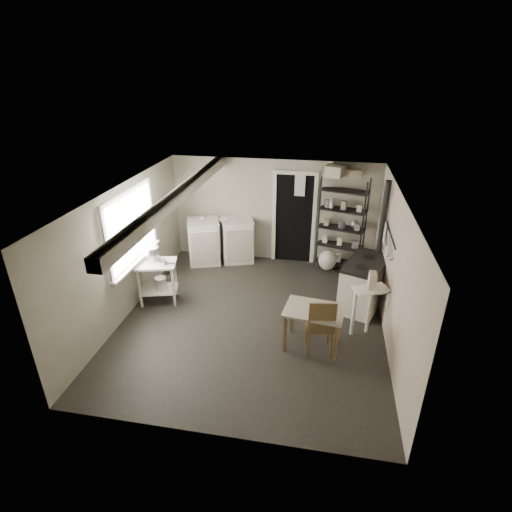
% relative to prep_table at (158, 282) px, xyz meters
% --- Properties ---
extents(floor, '(5.00, 5.00, 0.00)m').
position_rel_prep_table_xyz_m(floor, '(1.86, -0.28, -0.40)').
color(floor, black).
rests_on(floor, ground).
extents(ceiling, '(5.00, 5.00, 0.00)m').
position_rel_prep_table_xyz_m(ceiling, '(1.86, -0.28, 1.90)').
color(ceiling, white).
rests_on(ceiling, wall_back).
extents(wall_back, '(4.50, 0.02, 2.30)m').
position_rel_prep_table_xyz_m(wall_back, '(1.86, 2.22, 0.75)').
color(wall_back, '#A8A38F').
rests_on(wall_back, ground).
extents(wall_front, '(4.50, 0.02, 2.30)m').
position_rel_prep_table_xyz_m(wall_front, '(1.86, -2.78, 0.75)').
color(wall_front, '#A8A38F').
rests_on(wall_front, ground).
extents(wall_left, '(0.02, 5.00, 2.30)m').
position_rel_prep_table_xyz_m(wall_left, '(-0.39, -0.28, 0.75)').
color(wall_left, '#A8A38F').
rests_on(wall_left, ground).
extents(wall_right, '(0.02, 5.00, 2.30)m').
position_rel_prep_table_xyz_m(wall_right, '(4.11, -0.28, 0.75)').
color(wall_right, '#A8A38F').
rests_on(wall_right, ground).
extents(window, '(0.12, 1.76, 1.28)m').
position_rel_prep_table_xyz_m(window, '(-0.36, -0.08, 1.10)').
color(window, white).
rests_on(window, wall_left).
extents(doorway, '(0.96, 0.10, 2.08)m').
position_rel_prep_table_xyz_m(doorway, '(2.31, 2.19, 0.60)').
color(doorway, white).
rests_on(doorway, ground).
extents(ceiling_beam, '(0.18, 5.00, 0.18)m').
position_rel_prep_table_xyz_m(ceiling_beam, '(0.66, -0.28, 1.80)').
color(ceiling_beam, white).
rests_on(ceiling_beam, ceiling).
extents(wallpaper_panel, '(0.01, 5.00, 2.30)m').
position_rel_prep_table_xyz_m(wallpaper_panel, '(4.10, -0.28, 0.75)').
color(wallpaper_panel, beige).
rests_on(wallpaper_panel, wall_right).
extents(utensil_rail, '(0.06, 1.20, 0.44)m').
position_rel_prep_table_xyz_m(utensil_rail, '(4.05, 0.32, 1.15)').
color(utensil_rail, '#B3B3B6').
rests_on(utensil_rail, wall_right).
extents(prep_table, '(0.81, 0.67, 0.81)m').
position_rel_prep_table_xyz_m(prep_table, '(0.00, 0.00, 0.00)').
color(prep_table, white).
rests_on(prep_table, ground).
extents(stockpot, '(0.28, 0.28, 0.27)m').
position_rel_prep_table_xyz_m(stockpot, '(-0.09, 0.09, 0.54)').
color(stockpot, '#B3B3B6').
rests_on(stockpot, prep_table).
extents(saucepan, '(0.20, 0.20, 0.09)m').
position_rel_prep_table_xyz_m(saucepan, '(0.14, -0.03, 0.45)').
color(saucepan, '#B3B3B6').
rests_on(saucepan, prep_table).
extents(bucket, '(0.25, 0.25, 0.24)m').
position_rel_prep_table_xyz_m(bucket, '(0.05, 0.01, -0.02)').
color(bucket, '#B3B3B6').
rests_on(bucket, prep_table).
extents(base_cabinets, '(1.63, 1.10, 0.99)m').
position_rel_prep_table_xyz_m(base_cabinets, '(0.71, 1.90, 0.06)').
color(base_cabinets, '#EDE5CF').
rests_on(base_cabinets, ground).
extents(mixing_bowl, '(0.33, 0.33, 0.07)m').
position_rel_prep_table_xyz_m(mixing_bowl, '(0.80, 1.85, 0.56)').
color(mixing_bowl, white).
rests_on(mixing_bowl, base_cabinets).
extents(counter_cup, '(0.12, 0.12, 0.09)m').
position_rel_prep_table_xyz_m(counter_cup, '(0.33, 1.81, 0.57)').
color(counter_cup, white).
rests_on(counter_cup, base_cabinets).
extents(shelf_rack, '(1.03, 0.62, 2.03)m').
position_rel_prep_table_xyz_m(shelf_rack, '(3.34, 2.02, 0.55)').
color(shelf_rack, black).
rests_on(shelf_rack, ground).
extents(shelf_jar, '(0.12, 0.12, 0.20)m').
position_rel_prep_table_xyz_m(shelf_jar, '(3.09, 2.08, 0.97)').
color(shelf_jar, white).
rests_on(shelf_jar, shelf_rack).
extents(storage_box_a, '(0.40, 0.38, 0.23)m').
position_rel_prep_table_xyz_m(storage_box_a, '(3.10, 2.04, 1.61)').
color(storage_box_a, beige).
rests_on(storage_box_a, shelf_rack).
extents(storage_box_b, '(0.32, 0.32, 0.16)m').
position_rel_prep_table_xyz_m(storage_box_b, '(3.47, 2.06, 1.59)').
color(storage_box_b, beige).
rests_on(storage_box_b, shelf_rack).
extents(stove, '(1.00, 1.29, 0.90)m').
position_rel_prep_table_xyz_m(stove, '(3.78, 0.55, 0.04)').
color(stove, '#EDE5CF').
rests_on(stove, ground).
extents(stovepipe, '(0.12, 0.12, 1.43)m').
position_rel_prep_table_xyz_m(stovepipe, '(4.02, 0.99, 1.19)').
color(stovepipe, black).
rests_on(stovepipe, stove).
extents(side_ledge, '(0.63, 0.50, 0.85)m').
position_rel_prep_table_xyz_m(side_ledge, '(3.79, -0.32, 0.03)').
color(side_ledge, white).
rests_on(side_ledge, ground).
extents(oats_box, '(0.11, 0.18, 0.27)m').
position_rel_prep_table_xyz_m(oats_box, '(3.80, -0.30, 0.61)').
color(oats_box, beige).
rests_on(oats_box, side_ledge).
extents(work_table, '(0.98, 0.74, 0.69)m').
position_rel_prep_table_xyz_m(work_table, '(2.93, -0.83, -0.02)').
color(work_table, '#BEB6A2').
rests_on(work_table, ground).
extents(table_cup, '(0.12, 0.12, 0.09)m').
position_rel_prep_table_xyz_m(table_cup, '(3.10, -0.89, 0.40)').
color(table_cup, white).
rests_on(table_cup, work_table).
extents(chair, '(0.46, 0.48, 0.98)m').
position_rel_prep_table_xyz_m(chair, '(3.03, -0.92, 0.08)').
color(chair, brown).
rests_on(chair, ground).
extents(flour_sack, '(0.42, 0.37, 0.46)m').
position_rel_prep_table_xyz_m(flour_sack, '(3.10, 1.86, -0.16)').
color(flour_sack, silver).
rests_on(flour_sack, ground).
extents(floor_crock, '(0.16, 0.16, 0.16)m').
position_rel_prep_table_xyz_m(floor_crock, '(3.28, -0.48, -0.33)').
color(floor_crock, white).
rests_on(floor_crock, ground).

